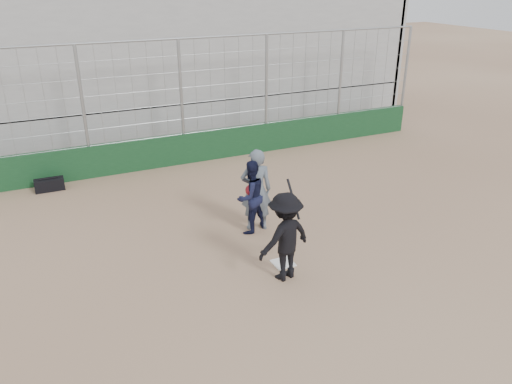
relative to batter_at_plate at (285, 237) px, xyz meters
name	(u,v)px	position (x,y,z in m)	size (l,w,h in m)	color
ground	(283,264)	(0.22, 0.46, -0.95)	(90.00, 90.00, 0.00)	brown
home_plate	(283,263)	(0.22, 0.46, -0.93)	(0.44, 0.44, 0.02)	white
backstop	(184,135)	(0.22, 7.46, 0.01)	(18.10, 0.25, 4.04)	#103319
bleachers	(143,53)	(0.22, 12.41, 1.98)	(20.25, 6.70, 6.98)	gray
batter_at_plate	(285,237)	(0.00, 0.00, 0.00)	(1.35, 0.96, 2.03)	black
catcher_crouched	(251,208)	(0.22, 2.12, -0.33)	(1.10, 1.00, 1.24)	black
umpire	(256,194)	(0.39, 2.21, -0.02)	(0.75, 0.49, 1.86)	#4F5964
equipment_bag	(50,185)	(-4.06, 6.90, -0.77)	(0.82, 0.36, 0.39)	black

